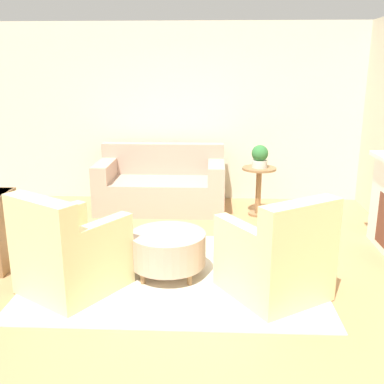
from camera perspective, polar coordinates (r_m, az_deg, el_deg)
The scene contains 9 objects.
ground_plane at distance 4.85m, azimuth -2.10°, elevation -10.30°, with size 16.00×16.00×0.00m, color #AD7F51.
wall_back at distance 7.34m, azimuth -0.33°, elevation 9.96°, with size 9.76×0.12×2.80m.
rug at distance 4.85m, azimuth -2.10°, elevation -10.25°, with size 3.00×2.17×0.01m.
couch at distance 6.91m, azimuth -3.91°, elevation 0.72°, with size 1.92×0.96×0.96m.
armchair_left at distance 4.51m, azimuth -15.49°, elevation -7.72°, with size 1.14×1.16×0.99m.
armchair_right at distance 4.34m, azimuth 10.81°, elevation -8.35°, with size 1.14×1.16×0.99m.
ottoman_table at distance 4.71m, azimuth -3.06°, elevation -7.18°, with size 0.79×0.79×0.45m.
side_table at distance 6.62m, azimuth 8.47°, elevation 1.08°, with size 0.49×0.49×0.72m.
potted_plant_on_side_table at distance 6.54m, azimuth 8.61°, elevation 4.52°, with size 0.24×0.24×0.33m.
Camera 1 is at (0.37, -4.35, 2.12)m, focal length 42.00 mm.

